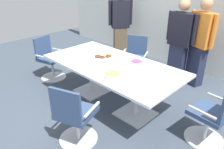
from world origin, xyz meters
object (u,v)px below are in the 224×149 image
Objects in this scene: office_chair_2 at (74,118)px; donut_platter at (103,55)px; person_standing_2 at (200,42)px; person_standing_1 at (180,41)px; person_standing_0 at (120,24)px; office_chair_0 at (135,60)px; snack_bowl_cookies at (113,75)px; office_chair_1 at (50,60)px; conference_table at (112,71)px; plate_stack at (88,49)px; snack_bowl_candy_mix at (137,62)px; office_chair_3 at (213,118)px.

donut_platter is at bearing 100.98° from office_chair_2.
office_chair_2 is 2.84m from person_standing_2.
person_standing_2 is (0.35, 0.15, 0.02)m from person_standing_1.
office_chair_0 is at bearing 93.49° from person_standing_0.
office_chair_1 is at bearing 176.42° from snack_bowl_cookies.
donut_platter is (-0.75, -1.41, -0.11)m from person_standing_1.
person_standing_0 is 2.70m from snack_bowl_cookies.
snack_bowl_cookies is (0.38, -0.36, 0.17)m from conference_table.
office_chair_2 is 0.54× the size of person_standing_1.
person_standing_2 is at bearing 45.01° from plate_stack.
person_standing_1 reaches higher than donut_platter.
office_chair_0 reaches higher than plate_stack.
person_standing_2 is at bearing 74.01° from snack_bowl_candy_mix.
office_chair_0 reaches higher than snack_bowl_cookies.
donut_platter is at bearing 91.26° from office_chair_1.
plate_stack is (-1.13, -0.10, -0.02)m from snack_bowl_candy_mix.
office_chair_0 is at bearing 89.74° from donut_platter.
person_standing_0 is 8.52× the size of snack_bowl_candy_mix.
office_chair_1 is at bearing 26.35° from person_standing_0.
donut_platter is at bearing 97.11° from office_chair_3.
office_chair_1 is at bearing 57.51° from person_standing_2.
office_chair_0 is 1.13m from snack_bowl_candy_mix.
office_chair_3 is 0.53× the size of person_standing_2.
office_chair_1 is 2.57× the size of donut_platter.
office_chair_3 is at bearing 24.66° from office_chair_2.
person_standing_1 is 1.92m from snack_bowl_cookies.
person_standing_2 is at bearing 113.92° from office_chair_1.
snack_bowl_candy_mix is at bearing 93.06° from office_chair_3.
office_chair_3 reaches higher than donut_platter.
office_chair_0 is 1.00× the size of office_chair_1.
donut_platter is (-1.09, -1.55, -0.13)m from person_standing_2.
office_chair_2 is 1.84m from office_chair_3.
office_chair_2 is 1.40m from snack_bowl_candy_mix.
person_standing_1 is (-1.29, 1.34, 0.47)m from office_chair_3.
office_chair_2 is 1.47m from donut_platter.
office_chair_0 is at bearing 72.21° from office_chair_3.
person_standing_2 is 7.17× the size of snack_bowl_cookies.
snack_bowl_cookies is 1.09× the size of plate_stack.
office_chair_2 is 0.82m from snack_bowl_cookies.
person_standing_2 is 1.90m from donut_platter.
plate_stack is at bearing 39.17° from office_chair_0.
snack_bowl_candy_mix is at bearing 40.34° from conference_table.
person_standing_2 is 4.88× the size of donut_platter.
person_standing_1 is at bearing 120.47° from person_standing_0.
snack_bowl_cookies reaches higher than conference_table.
office_chair_0 is 1.00× the size of office_chair_3.
office_chair_2 is 4.10× the size of plate_stack.
snack_bowl_candy_mix is at bearing 95.99° from snack_bowl_cookies.
plate_stack is at bearing 177.99° from donut_platter.
office_chair_1 is 3.11m from person_standing_2.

